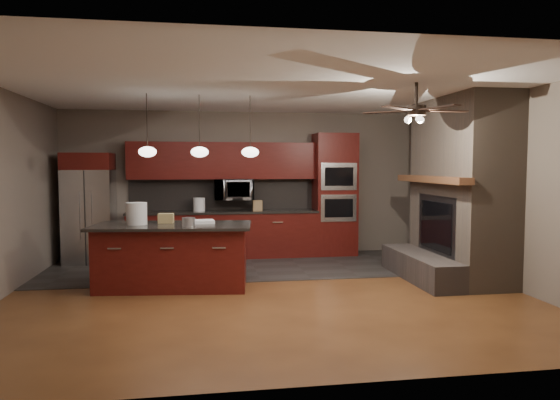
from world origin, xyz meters
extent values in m
plane|color=brown|center=(0.00, 0.00, 0.00)|extent=(7.00, 7.00, 0.00)
cube|color=white|center=(0.00, 0.00, 2.80)|extent=(7.00, 6.00, 0.02)
cube|color=#706459|center=(0.00, 3.00, 1.40)|extent=(7.00, 0.02, 2.80)
cube|color=#706459|center=(3.50, 0.00, 1.40)|extent=(0.02, 6.00, 2.80)
cube|color=#2D2A28|center=(0.00, 1.80, 0.01)|extent=(7.00, 2.40, 0.01)
cube|color=#6B5B4C|center=(3.10, 0.40, 1.40)|extent=(0.80, 2.00, 2.80)
cube|color=#504642|center=(2.45, 0.40, 0.20)|extent=(0.50, 2.00, 0.40)
cube|color=#2D2D30|center=(2.72, 0.40, 0.83)|extent=(0.05, 1.20, 0.95)
cube|color=black|center=(2.70, 0.40, 0.83)|extent=(0.02, 1.00, 0.75)
cube|color=brown|center=(2.60, 0.40, 1.55)|extent=(0.22, 2.10, 0.10)
cube|color=#55130F|center=(-0.48, 2.70, 0.43)|extent=(3.55, 0.60, 0.86)
cube|color=black|center=(-0.48, 2.70, 0.88)|extent=(3.59, 0.64, 0.04)
cube|color=black|center=(-0.48, 2.98, 1.20)|extent=(3.55, 0.03, 0.60)
cube|color=#55130F|center=(-0.48, 2.83, 1.85)|extent=(3.55, 0.35, 0.70)
cube|color=#55130F|center=(1.70, 2.70, 1.19)|extent=(0.80, 0.60, 2.38)
cube|color=silver|center=(1.70, 2.40, 0.95)|extent=(0.70, 0.03, 0.52)
cube|color=black|center=(1.70, 2.38, 0.95)|extent=(0.55, 0.02, 0.35)
cube|color=silver|center=(1.70, 2.40, 1.55)|extent=(0.70, 0.03, 0.52)
cube|color=black|center=(1.70, 2.38, 1.55)|extent=(0.55, 0.02, 0.35)
imported|color=silver|center=(-0.27, 2.75, 1.30)|extent=(0.73, 0.41, 0.50)
cube|color=silver|center=(-2.89, 2.62, 0.84)|extent=(0.84, 0.72, 1.68)
cube|color=#2D2D30|center=(-2.89, 2.26, 0.84)|extent=(0.02, 0.02, 1.66)
cube|color=silver|center=(-2.99, 2.25, 0.89)|extent=(0.03, 0.03, 0.84)
cube|color=silver|center=(-2.79, 2.25, 0.89)|extent=(0.03, 0.03, 0.84)
cube|color=#55130F|center=(-2.89, 2.62, 1.83)|extent=(0.84, 0.72, 0.30)
cube|color=#55130F|center=(-1.30, 0.46, 0.44)|extent=(2.17, 1.09, 0.88)
cube|color=black|center=(-1.30, 0.46, 0.90)|extent=(2.33, 1.26, 0.04)
cylinder|color=silver|center=(-1.80, 0.51, 1.08)|extent=(0.32, 0.32, 0.31)
cylinder|color=silver|center=(-1.06, 0.21, 0.98)|extent=(0.21, 0.21, 0.12)
cube|color=white|center=(-0.92, 0.54, 0.94)|extent=(0.46, 0.34, 0.04)
cube|color=#937E4C|center=(-1.40, 0.65, 0.99)|extent=(0.23, 0.17, 0.14)
cylinder|color=white|center=(-0.93, 2.70, 1.03)|extent=(0.28, 0.28, 0.25)
cube|color=#A68255|center=(0.17, 2.65, 1.00)|extent=(0.18, 0.15, 0.20)
cylinder|color=black|center=(-1.65, 0.70, 2.41)|extent=(0.01, 0.01, 0.78)
ellipsoid|color=white|center=(-1.65, 0.70, 1.96)|extent=(0.26, 0.26, 0.16)
cylinder|color=black|center=(-0.90, 0.70, 2.41)|extent=(0.01, 0.01, 0.78)
ellipsoid|color=white|center=(-0.90, 0.70, 1.96)|extent=(0.26, 0.26, 0.16)
cylinder|color=black|center=(-0.15, 0.70, 2.41)|extent=(0.01, 0.01, 0.78)
ellipsoid|color=white|center=(-0.15, 0.70, 1.96)|extent=(0.26, 0.26, 0.16)
cylinder|color=black|center=(1.80, -0.80, 2.65)|extent=(0.04, 0.04, 0.30)
cylinder|color=black|center=(1.80, -0.80, 2.45)|extent=(0.24, 0.24, 0.12)
cube|color=black|center=(2.18, -0.80, 2.45)|extent=(0.60, 0.12, 0.01)
cube|color=black|center=(1.92, -0.44, 2.45)|extent=(0.30, 0.61, 0.01)
cube|color=black|center=(1.49, -0.58, 2.45)|extent=(0.56, 0.45, 0.01)
cube|color=black|center=(1.49, -1.02, 2.45)|extent=(0.56, 0.45, 0.01)
cube|color=black|center=(1.92, -1.16, 2.45)|extent=(0.30, 0.61, 0.01)
camera|label=1|loc=(-0.87, -6.79, 1.77)|focal=32.00mm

